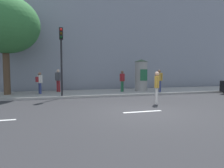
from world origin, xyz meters
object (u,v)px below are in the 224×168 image
object	(u,v)px
poster_column	(141,75)
pedestrian_tallest	(39,81)
pedestrian_with_bag	(159,79)
pedestrian_near_pole	(122,80)
pedestrian_in_red_top	(157,85)
pedestrian_with_backpack	(58,79)
street_tree	(5,25)
traffic_light	(61,51)

from	to	relation	value
poster_column	pedestrian_tallest	xyz separation A→B (m)	(-7.81, 0.09, -0.38)
pedestrian_with_bag	pedestrian_tallest	size ratio (longest dim) A/B	1.11
pedestrian_near_pole	pedestrian_tallest	world-z (taller)	pedestrian_near_pole
pedestrian_in_red_top	pedestrian_tallest	xyz separation A→B (m)	(-6.37, 5.34, 0.04)
pedestrian_in_red_top	pedestrian_tallest	size ratio (longest dim) A/B	1.14
pedestrian_near_pole	pedestrian_with_backpack	size ratio (longest dim) A/B	0.94
street_tree	pedestrian_in_red_top	world-z (taller)	street_tree
pedestrian_with_bag	pedestrian_tallest	bearing A→B (deg)	172.73
street_tree	pedestrian_with_bag	size ratio (longest dim) A/B	3.91
pedestrian_near_pole	pedestrian_tallest	distance (m)	6.11
traffic_light	street_tree	distance (m)	4.41
pedestrian_tallest	pedestrian_with_backpack	bearing A→B (deg)	35.60
pedestrian_near_pole	pedestrian_with_backpack	bearing A→B (deg)	165.56
traffic_light	pedestrian_with_backpack	world-z (taller)	traffic_light
pedestrian_near_pole	traffic_light	bearing A→B (deg)	-163.13
pedestrian_with_backpack	street_tree	bearing A→B (deg)	-166.12
traffic_light	pedestrian_tallest	bearing A→B (deg)	131.42
poster_column	pedestrian_with_backpack	world-z (taller)	poster_column
poster_column	pedestrian_tallest	distance (m)	7.82
traffic_light	poster_column	distance (m)	6.71
traffic_light	street_tree	world-z (taller)	street_tree
pedestrian_in_red_top	pedestrian_tallest	bearing A→B (deg)	140.03
pedestrian_with_bag	pedestrian_tallest	world-z (taller)	pedestrian_with_bag
pedestrian_in_red_top	traffic_light	bearing A→B (deg)	143.24
poster_column	pedestrian_in_red_top	world-z (taller)	poster_column
pedestrian_in_red_top	pedestrian_with_backpack	xyz separation A→B (m)	(-5.07, 6.26, 0.15)
pedestrian_in_red_top	pedestrian_with_bag	xyz separation A→B (m)	(2.49, 4.21, 0.14)
traffic_light	pedestrian_tallest	xyz separation A→B (m)	(-1.50, 1.70, -2.02)
poster_column	pedestrian_near_pole	world-z (taller)	poster_column
traffic_light	street_tree	xyz separation A→B (m)	(-3.61, 1.79, 1.79)
traffic_light	pedestrian_near_pole	world-z (taller)	traffic_light
traffic_light	pedestrian_with_bag	size ratio (longest dim) A/B	2.56
poster_column	pedestrian_with_backpack	xyz separation A→B (m)	(-6.51, 1.01, -0.27)
pedestrian_in_red_top	pedestrian_near_pole	world-z (taller)	pedestrian_near_pole
pedestrian_near_pole	pedestrian_with_backpack	xyz separation A→B (m)	(-4.81, 1.24, 0.08)
street_tree	pedestrian_in_red_top	distance (m)	10.77
street_tree	pedestrian_with_backpack	distance (m)	5.10
poster_column	traffic_light	bearing A→B (deg)	-165.59
poster_column	pedestrian_with_bag	world-z (taller)	poster_column
poster_column	pedestrian_with_backpack	size ratio (longest dim) A/B	1.47
traffic_light	pedestrian_in_red_top	world-z (taller)	traffic_light
pedestrian_with_bag	poster_column	bearing A→B (deg)	135.24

